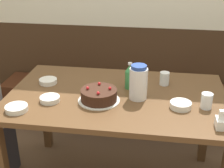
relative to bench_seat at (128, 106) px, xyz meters
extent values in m
cube|color=#3D2819|center=(0.00, 0.22, 0.26)|extent=(4.80, 0.04, 0.94)
cube|color=#472314|center=(0.00, 0.00, 0.00)|extent=(2.42, 0.38, 0.42)
cube|color=brown|center=(0.00, -0.83, 0.52)|extent=(1.42, 0.88, 0.03)
cube|color=brown|center=(-0.66, -0.44, 0.15)|extent=(0.06, 0.06, 0.71)
cube|color=brown|center=(0.66, -0.44, 0.15)|extent=(0.06, 0.06, 0.71)
cylinder|color=white|center=(-0.10, -0.93, 0.54)|extent=(0.26, 0.26, 0.01)
cylinder|color=#381E14|center=(-0.10, -0.93, 0.58)|extent=(0.23, 0.23, 0.07)
sphere|color=red|center=(-0.17, -0.94, 0.62)|extent=(0.02, 0.02, 0.02)
sphere|color=red|center=(-0.09, -1.00, 0.62)|extent=(0.02, 0.02, 0.02)
sphere|color=red|center=(-0.03, -0.92, 0.62)|extent=(0.02, 0.02, 0.02)
sphere|color=red|center=(-0.11, -0.87, 0.62)|extent=(0.02, 0.02, 0.02)
cylinder|color=white|center=(0.14, -0.86, 0.64)|extent=(0.11, 0.11, 0.20)
cylinder|color=#28479E|center=(0.14, -0.86, 0.75)|extent=(0.10, 0.10, 0.02)
cylinder|color=#388E4C|center=(0.07, -0.72, 0.60)|extent=(0.06, 0.06, 0.12)
cone|color=#388E4C|center=(0.07, -0.72, 0.68)|extent=(0.06, 0.06, 0.05)
cylinder|color=silver|center=(0.07, -0.72, 0.71)|extent=(0.03, 0.03, 0.01)
cylinder|color=white|center=(-0.56, -1.13, 0.55)|extent=(0.13, 0.13, 0.03)
cylinder|color=white|center=(0.40, -0.95, 0.56)|extent=(0.13, 0.13, 0.04)
cylinder|color=white|center=(-0.50, -0.73, 0.55)|extent=(0.12, 0.12, 0.03)
cylinder|color=white|center=(-0.40, -0.99, 0.55)|extent=(0.12, 0.12, 0.03)
cylinder|color=silver|center=(0.31, -0.63, 0.58)|extent=(0.07, 0.07, 0.09)
cylinder|color=silver|center=(0.55, -0.93, 0.58)|extent=(0.07, 0.07, 0.09)
camera|label=1|loc=(0.24, -2.64, 1.45)|focal=50.00mm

